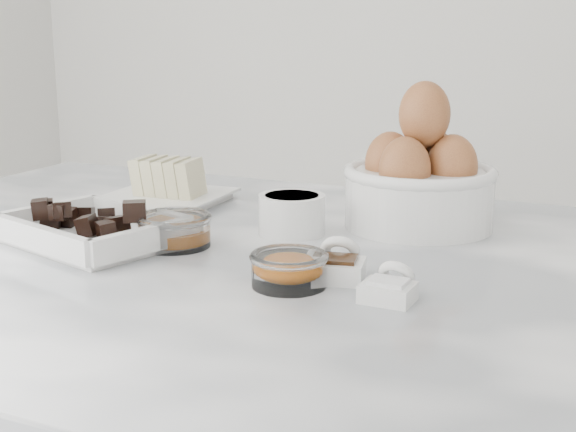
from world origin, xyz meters
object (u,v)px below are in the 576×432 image
object	(u,v)px
egg_bowl	(420,181)
zest_bowl	(289,268)
sugar_ramekin	(292,213)
salt_spoon	(390,287)
vanilla_spoon	(337,264)
honey_bowl	(174,230)
chocolate_dish	(92,225)
butter_plate	(164,187)

from	to	relation	value
egg_bowl	zest_bowl	distance (m)	0.29
egg_bowl	zest_bowl	world-z (taller)	egg_bowl
sugar_ramekin	salt_spoon	world-z (taller)	sugar_ramekin
sugar_ramekin	salt_spoon	bearing A→B (deg)	-44.64
egg_bowl	vanilla_spoon	bearing A→B (deg)	-93.92
egg_bowl	honey_bowl	size ratio (longest dim) A/B	2.19
chocolate_dish	zest_bowl	xyz separation A→B (m)	(0.27, -0.04, -0.00)
sugar_ramekin	egg_bowl	distance (m)	0.17
chocolate_dish	honey_bowl	bearing A→B (deg)	18.83
egg_bowl	zest_bowl	xyz separation A→B (m)	(-0.05, -0.28, -0.04)
egg_bowl	butter_plate	bearing A→B (deg)	-176.91
butter_plate	sugar_ramekin	bearing A→B (deg)	-18.42
butter_plate	vanilla_spoon	distance (m)	0.41
butter_plate	egg_bowl	distance (m)	0.37
salt_spoon	honey_bowl	bearing A→B (deg)	165.54
vanilla_spoon	sugar_ramekin	bearing A→B (deg)	129.09
butter_plate	egg_bowl	size ratio (longest dim) A/B	0.87
zest_bowl	salt_spoon	xyz separation A→B (m)	(0.10, 0.00, -0.01)
zest_bowl	butter_plate	bearing A→B (deg)	140.40
zest_bowl	chocolate_dish	bearing A→B (deg)	170.68
egg_bowl	chocolate_dish	bearing A→B (deg)	-143.54
egg_bowl	salt_spoon	distance (m)	0.29
honey_bowl	zest_bowl	bearing A→B (deg)	-22.85
sugar_ramekin	honey_bowl	distance (m)	0.15
vanilla_spoon	zest_bowl	bearing A→B (deg)	-127.35
sugar_ramekin	vanilla_spoon	xyz separation A→B (m)	(0.11, -0.14, -0.01)
chocolate_dish	sugar_ramekin	xyz separation A→B (m)	(0.19, 0.14, 0.00)
butter_plate	sugar_ramekin	world-z (taller)	butter_plate
chocolate_dish	vanilla_spoon	world-z (taller)	chocolate_dish
salt_spoon	butter_plate	bearing A→B (deg)	148.26
butter_plate	salt_spoon	size ratio (longest dim) A/B	2.85
honey_bowl	vanilla_spoon	bearing A→B (deg)	-8.71
sugar_ramekin	butter_plate	bearing A→B (deg)	161.58
zest_bowl	salt_spoon	size ratio (longest dim) A/B	1.33
sugar_ramekin	vanilla_spoon	size ratio (longest dim) A/B	1.05
chocolate_dish	butter_plate	xyz separation A→B (m)	(-0.04, 0.22, 0.00)
honey_bowl	sugar_ramekin	bearing A→B (deg)	47.39
sugar_ramekin	zest_bowl	bearing A→B (deg)	-66.18
honey_bowl	zest_bowl	world-z (taller)	honey_bowl
butter_plate	zest_bowl	distance (m)	0.41
honey_bowl	chocolate_dish	bearing A→B (deg)	-161.17
honey_bowl	salt_spoon	distance (m)	0.29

